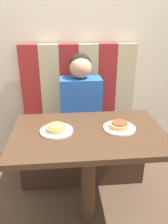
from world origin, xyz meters
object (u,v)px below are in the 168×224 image
object	(u,v)px
plate_left	(57,131)
person	(81,92)
plate_right	(119,128)
pizza_left	(56,128)
pizza_right	(119,125)

from	to	relation	value
plate_left	person	bearing A→B (deg)	71.61
person	plate_right	world-z (taller)	person
pizza_left	person	bearing A→B (deg)	71.61
pizza_left	pizza_right	bearing A→B (deg)	0.00
pizza_left	pizza_right	size ratio (longest dim) A/B	1.00
plate_left	plate_right	bearing A→B (deg)	0.00
plate_right	pizza_left	world-z (taller)	pizza_left
plate_left	pizza_left	distance (m)	0.02
person	pizza_right	bearing A→B (deg)	-71.61
plate_left	pizza_left	bearing A→B (deg)	0.00
plate_right	pizza_right	world-z (taller)	pizza_right
person	pizza_right	size ratio (longest dim) A/B	5.20
person	plate_left	xyz separation A→B (m)	(-0.20, -0.60, -0.05)
pizza_left	pizza_right	distance (m)	0.40
plate_right	pizza_left	distance (m)	0.40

